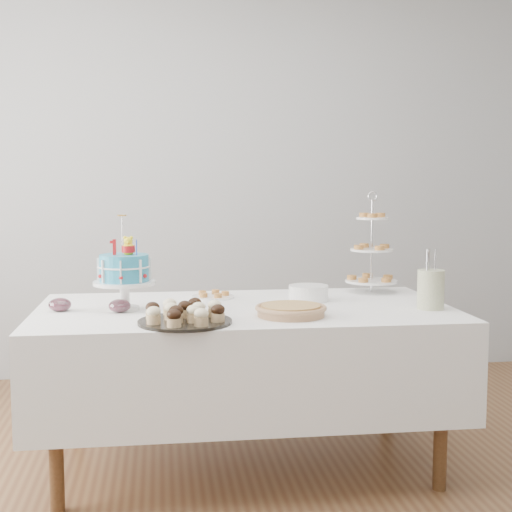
{
  "coord_description": "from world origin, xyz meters",
  "views": [
    {
      "loc": [
        -0.39,
        -2.96,
        1.35
      ],
      "look_at": [
        0.05,
        0.3,
        1.01
      ],
      "focal_mm": 50.0,
      "sensor_mm": 36.0,
      "label": 1
    }
  ],
  "objects": [
    {
      "name": "floor",
      "position": [
        0.0,
        0.0,
        0.0
      ],
      "size": [
        5.0,
        5.0,
        0.0
      ],
      "primitive_type": "plane",
      "color": "brown",
      "rests_on": "ground"
    },
    {
      "name": "walls",
      "position": [
        0.0,
        0.0,
        1.35
      ],
      "size": [
        5.04,
        4.04,
        2.7
      ],
      "color": "#A5A8AB",
      "rests_on": "floor"
    },
    {
      "name": "table",
      "position": [
        0.0,
        0.3,
        0.54
      ],
      "size": [
        1.92,
        1.02,
        0.77
      ],
      "color": "white",
      "rests_on": "floor"
    },
    {
      "name": "birthday_cake",
      "position": [
        -0.55,
        0.3,
        0.89
      ],
      "size": [
        0.28,
        0.28,
        0.43
      ],
      "rotation": [
        0.0,
        0.0,
        -0.08
      ],
      "color": "white",
      "rests_on": "table"
    },
    {
      "name": "cupcake_tray",
      "position": [
        -0.29,
        -0.05,
        0.81
      ],
      "size": [
        0.39,
        0.39,
        0.09
      ],
      "color": "black",
      "rests_on": "table"
    },
    {
      "name": "pie",
      "position": [
        0.17,
        0.05,
        0.8
      ],
      "size": [
        0.31,
        0.31,
        0.05
      ],
      "color": "tan",
      "rests_on": "table"
    },
    {
      "name": "tiered_stand",
      "position": [
        0.72,
        0.66,
        0.99
      ],
      "size": [
        0.27,
        0.27,
        0.53
      ],
      "color": "silver",
      "rests_on": "table"
    },
    {
      "name": "plate_stack",
      "position": [
        0.33,
        0.44,
        0.81
      ],
      "size": [
        0.19,
        0.19,
        0.08
      ],
      "color": "white",
      "rests_on": "table"
    },
    {
      "name": "pastry_plate",
      "position": [
        -0.13,
        0.58,
        0.78
      ],
      "size": [
        0.21,
        0.21,
        0.03
      ],
      "color": "white",
      "rests_on": "table"
    },
    {
      "name": "jam_bowl_a",
      "position": [
        -0.57,
        0.24,
        0.8
      ],
      "size": [
        0.1,
        0.1,
        0.06
      ],
      "color": "silver",
      "rests_on": "table"
    },
    {
      "name": "jam_bowl_b",
      "position": [
        -0.84,
        0.31,
        0.8
      ],
      "size": [
        0.1,
        0.1,
        0.06
      ],
      "color": "silver",
      "rests_on": "table"
    },
    {
      "name": "utensil_pitcher",
      "position": [
        0.84,
        0.14,
        0.87
      ],
      "size": [
        0.13,
        0.12,
        0.28
      ],
      "rotation": [
        0.0,
        0.0,
        0.35
      ],
      "color": "silver",
      "rests_on": "table"
    }
  ]
}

